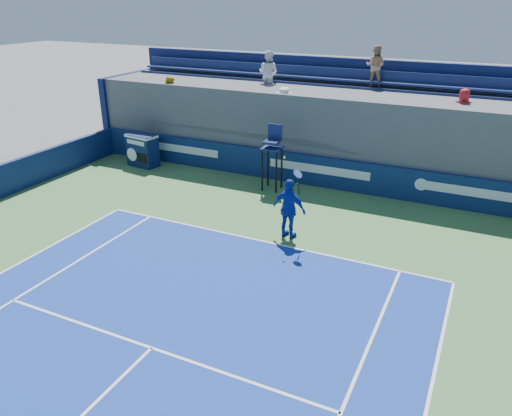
% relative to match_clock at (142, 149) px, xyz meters
% --- Properties ---
extents(back_hoarding, '(20.40, 0.21, 1.20)m').
position_rel_match_clock_xyz_m(back_hoarding, '(7.65, 0.91, -0.14)').
color(back_hoarding, '#0D204D').
rests_on(back_hoarding, ground).
extents(match_clock, '(1.41, 0.90, 1.40)m').
position_rel_match_clock_xyz_m(match_clock, '(0.00, 0.00, 0.00)').
color(match_clock, '#0E1D49').
rests_on(match_clock, ground).
extents(umpire_chair, '(0.73, 0.73, 2.48)m').
position_rel_match_clock_xyz_m(umpire_chair, '(6.15, -0.15, 0.79)').
color(umpire_chair, black).
rests_on(umpire_chair, ground).
extents(tennis_player, '(1.16, 0.64, 2.57)m').
position_rel_match_clock_xyz_m(tennis_player, '(8.28, -3.70, 0.21)').
color(tennis_player, '#122D98').
rests_on(tennis_player, apron).
extents(stadium_seating, '(21.00, 4.05, 5.03)m').
position_rel_match_clock_xyz_m(stadium_seating, '(7.63, 2.96, 1.11)').
color(stadium_seating, '#58585D').
rests_on(stadium_seating, ground).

